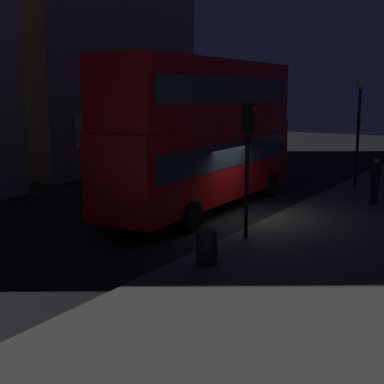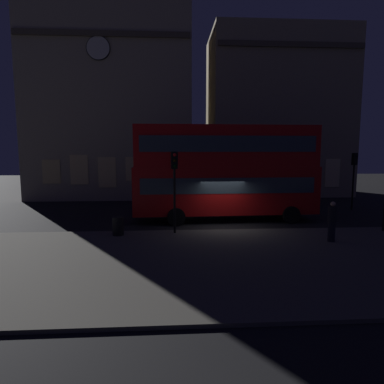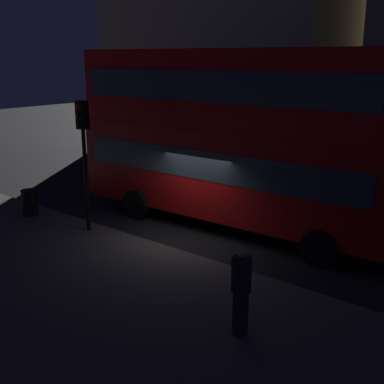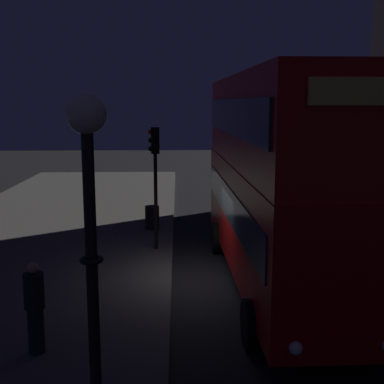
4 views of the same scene
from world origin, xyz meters
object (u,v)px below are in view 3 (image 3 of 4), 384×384
object	(u,v)px
litter_bin	(30,202)
traffic_light_near_kerb	(83,139)
double_decker_bus	(231,132)
pedestrian	(241,290)

from	to	relation	value
litter_bin	traffic_light_near_kerb	bearing A→B (deg)	5.29
double_decker_bus	pedestrian	distance (m)	7.08
pedestrian	litter_bin	distance (m)	10.04
traffic_light_near_kerb	litter_bin	xyz separation A→B (m)	(-2.77, -0.26, -2.47)
traffic_light_near_kerb	pedestrian	xyz separation A→B (m)	(7.10, -2.04, -1.98)
traffic_light_near_kerb	pedestrian	distance (m)	7.64
double_decker_bus	pedestrian	world-z (taller)	double_decker_bus
double_decker_bus	litter_bin	world-z (taller)	double_decker_bus
double_decker_bus	pedestrian	size ratio (longest dim) A/B	6.01
pedestrian	litter_bin	world-z (taller)	pedestrian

